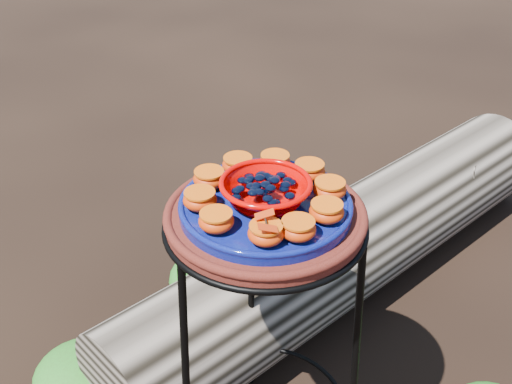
{
  "coord_description": "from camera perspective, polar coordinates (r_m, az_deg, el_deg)",
  "views": [
    {
      "loc": [
        -0.17,
        -1.01,
        1.43
      ],
      "look_at": [
        -0.02,
        0.0,
        0.78
      ],
      "focal_mm": 45.0,
      "sensor_mm": 36.0,
      "label": 1
    }
  ],
  "objects": [
    {
      "name": "orange_half_7",
      "position": [
        1.27,
        -4.17,
        1.19
      ],
      "size": [
        0.06,
        0.06,
        0.04
      ],
      "primitive_type": "ellipsoid",
      "color": "#AA0F0C",
      "rests_on": "cobalt_plate"
    },
    {
      "name": "foliage_back",
      "position": [
        2.11,
        -3.68,
        -7.53
      ],
      "size": [
        0.3,
        0.3,
        0.15
      ],
      "primitive_type": "ellipsoid",
      "color": "#285C1C",
      "rests_on": "ground"
    },
    {
      "name": "glass_gems",
      "position": [
        1.19,
        0.88,
        1.36
      ],
      "size": [
        0.13,
        0.13,
        0.02
      ],
      "primitive_type": null,
      "color": "black",
      "rests_on": "red_bowl"
    },
    {
      "name": "orange_half_0",
      "position": [
        1.11,
        0.89,
        -3.71
      ],
      "size": [
        0.06,
        0.06,
        0.04
      ],
      "primitive_type": "ellipsoid",
      "color": "#AA0F0C",
      "rests_on": "cobalt_plate"
    },
    {
      "name": "butterfly",
      "position": [
        1.1,
        0.9,
        -2.7
      ],
      "size": [
        0.07,
        0.05,
        0.01
      ],
      "primitive_type": null,
      "rotation": [
        0.0,
        0.0,
        -0.02
      ],
      "color": "red",
      "rests_on": "orange_half_0"
    },
    {
      "name": "orange_half_3",
      "position": [
        1.24,
        6.56,
        0.23
      ],
      "size": [
        0.06,
        0.06,
        0.04
      ],
      "primitive_type": "ellipsoid",
      "color": "#AA0F0C",
      "rests_on": "cobalt_plate"
    },
    {
      "name": "orange_half_1",
      "position": [
        1.13,
        3.75,
        -3.32
      ],
      "size": [
        0.06,
        0.06,
        0.04
      ],
      "primitive_type": "ellipsoid",
      "color": "#AA0F0C",
      "rests_on": "cobalt_plate"
    },
    {
      "name": "terracotta_saucer",
      "position": [
        1.25,
        0.84,
        -2.38
      ],
      "size": [
        0.39,
        0.39,
        0.03
      ],
      "primitive_type": "cylinder",
      "color": "#411007",
      "rests_on": "plant_stand"
    },
    {
      "name": "foliage_left",
      "position": [
        1.88,
        -15.17,
        -15.42
      ],
      "size": [
        0.27,
        0.27,
        0.13
      ],
      "primitive_type": "ellipsoid",
      "color": "#285C1C",
      "rests_on": "ground"
    },
    {
      "name": "cobalt_plate",
      "position": [
        1.23,
        0.85,
        -1.36
      ],
      "size": [
        0.33,
        0.33,
        0.02
      ],
      "primitive_type": "cylinder",
      "color": "#000041",
      "rests_on": "terracotta_saucer"
    },
    {
      "name": "red_bowl",
      "position": [
        1.21,
        0.86,
        -0.02
      ],
      "size": [
        0.17,
        0.17,
        0.05
      ],
      "primitive_type": null,
      "color": "#C70200",
      "rests_on": "cobalt_plate"
    },
    {
      "name": "orange_half_2",
      "position": [
        1.17,
        6.29,
        -1.76
      ],
      "size": [
        0.06,
        0.06,
        0.04
      ],
      "primitive_type": "ellipsoid",
      "color": "#AA0F0C",
      "rests_on": "cobalt_plate"
    },
    {
      "name": "orange_half_6",
      "position": [
        1.31,
        -1.62,
        2.42
      ],
      "size": [
        0.06,
        0.06,
        0.04
      ],
      "primitive_type": "ellipsoid",
      "color": "#AA0F0C",
      "rests_on": "cobalt_plate"
    },
    {
      "name": "orange_half_9",
      "position": [
        1.15,
        -3.55,
        -2.59
      ],
      "size": [
        0.06,
        0.06,
        0.04
      ],
      "primitive_type": "ellipsoid",
      "color": "#AA0F0C",
      "rests_on": "cobalt_plate"
    },
    {
      "name": "driftwood_log",
      "position": [
        2.1,
        8.32,
        -4.68
      ],
      "size": [
        1.74,
        1.39,
        0.34
      ],
      "primitive_type": null,
      "rotation": [
        0.0,
        0.0,
        0.6
      ],
      "color": "black",
      "rests_on": "ground"
    },
    {
      "name": "orange_half_4",
      "position": [
        1.29,
        4.76,
        1.87
      ],
      "size": [
        0.06,
        0.06,
        0.04
      ],
      "primitive_type": "ellipsoid",
      "color": "#AA0F0C",
      "rests_on": "cobalt_plate"
    },
    {
      "name": "orange_half_5",
      "position": [
        1.32,
        1.7,
        2.67
      ],
      "size": [
        0.06,
        0.06,
        0.04
      ],
      "primitive_type": "ellipsoid",
      "color": "#AA0F0C",
      "rests_on": "cobalt_plate"
    },
    {
      "name": "orange_half_8",
      "position": [
        1.2,
        -5.0,
        -0.69
      ],
      "size": [
        0.06,
        0.06,
        0.04
      ],
      "primitive_type": "ellipsoid",
      "color": "#AA0F0C",
      "rests_on": "cobalt_plate"
    },
    {
      "name": "plant_stand",
      "position": [
        1.49,
        0.72,
        -14.0
      ],
      "size": [
        0.44,
        0.44,
        0.7
      ],
      "primitive_type": null,
      "color": "black",
      "rests_on": "ground"
    }
  ]
}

